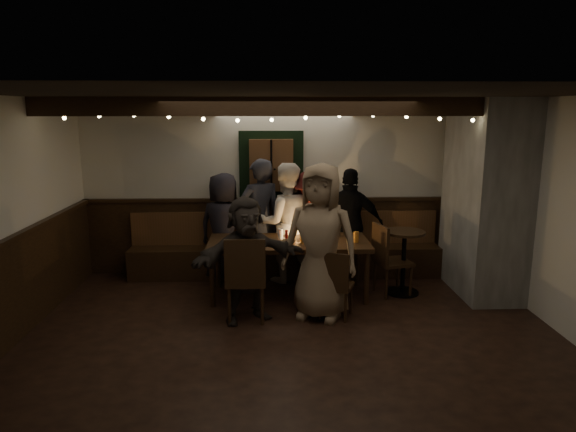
{
  "coord_description": "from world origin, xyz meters",
  "views": [
    {
      "loc": [
        -0.24,
        -5.15,
        2.46
      ],
      "look_at": [
        0.02,
        1.6,
        1.05
      ],
      "focal_mm": 32.0,
      "sensor_mm": 36.0,
      "label": 1
    }
  ],
  "objects_px": {
    "person_f": "(246,259)",
    "person_c": "(286,223)",
    "person_d": "(310,226)",
    "chair_end": "(387,256)",
    "chair_near_left": "(246,275)",
    "high_top": "(404,254)",
    "person_a": "(224,227)",
    "person_e": "(350,224)",
    "chair_near_right": "(335,281)",
    "dining_table": "(288,246)",
    "person_b": "(260,220)",
    "person_g": "(320,242)"
  },
  "relations": [
    {
      "from": "high_top",
      "to": "person_a",
      "type": "relative_size",
      "value": 0.55
    },
    {
      "from": "dining_table",
      "to": "person_f",
      "type": "bearing_deg",
      "value": -123.41
    },
    {
      "from": "high_top",
      "to": "person_a",
      "type": "bearing_deg",
      "value": 164.83
    },
    {
      "from": "chair_near_left",
      "to": "person_a",
      "type": "relative_size",
      "value": 0.65
    },
    {
      "from": "chair_end",
      "to": "person_e",
      "type": "xyz_separation_m",
      "value": [
        -0.38,
        0.74,
        0.27
      ]
    },
    {
      "from": "person_b",
      "to": "chair_near_left",
      "type": "bearing_deg",
      "value": 62.26
    },
    {
      "from": "person_d",
      "to": "person_e",
      "type": "height_order",
      "value": "person_e"
    },
    {
      "from": "person_b",
      "to": "person_a",
      "type": "bearing_deg",
      "value": -17.94
    },
    {
      "from": "person_b",
      "to": "person_c",
      "type": "xyz_separation_m",
      "value": [
        0.37,
        -0.11,
        -0.03
      ]
    },
    {
      "from": "dining_table",
      "to": "high_top",
      "type": "distance_m",
      "value": 1.56
    },
    {
      "from": "person_d",
      "to": "person_e",
      "type": "xyz_separation_m",
      "value": [
        0.59,
        0.05,
        0.02
      ]
    },
    {
      "from": "person_c",
      "to": "person_d",
      "type": "bearing_deg",
      "value": 179.23
    },
    {
      "from": "person_d",
      "to": "person_g",
      "type": "distance_m",
      "value": 1.41
    },
    {
      "from": "chair_near_left",
      "to": "person_e",
      "type": "relative_size",
      "value": 0.63
    },
    {
      "from": "person_d",
      "to": "person_g",
      "type": "xyz_separation_m",
      "value": [
        0.01,
        -1.4,
        0.13
      ]
    },
    {
      "from": "person_e",
      "to": "person_f",
      "type": "xyz_separation_m",
      "value": [
        -1.46,
        -1.51,
        -0.07
      ]
    },
    {
      "from": "person_g",
      "to": "dining_table",
      "type": "bearing_deg",
      "value": 137.04
    },
    {
      "from": "person_a",
      "to": "person_b",
      "type": "distance_m",
      "value": 0.53
    },
    {
      "from": "chair_end",
      "to": "person_a",
      "type": "xyz_separation_m",
      "value": [
        -2.22,
        0.72,
        0.24
      ]
    },
    {
      "from": "person_a",
      "to": "person_c",
      "type": "distance_m",
      "value": 0.9
    },
    {
      "from": "person_d",
      "to": "chair_end",
      "type": "bearing_deg",
      "value": 145.01
    },
    {
      "from": "chair_near_left",
      "to": "person_a",
      "type": "distance_m",
      "value": 1.62
    },
    {
      "from": "chair_near_left",
      "to": "person_c",
      "type": "xyz_separation_m",
      "value": [
        0.52,
        1.49,
        0.28
      ]
    },
    {
      "from": "person_f",
      "to": "person_c",
      "type": "bearing_deg",
      "value": 45.93
    },
    {
      "from": "high_top",
      "to": "person_d",
      "type": "height_order",
      "value": "person_d"
    },
    {
      "from": "chair_end",
      "to": "person_d",
      "type": "distance_m",
      "value": 1.22
    },
    {
      "from": "person_b",
      "to": "person_e",
      "type": "xyz_separation_m",
      "value": [
        1.32,
        -0.02,
        -0.07
      ]
    },
    {
      "from": "chair_near_right",
      "to": "person_a",
      "type": "distance_m",
      "value": 2.1
    },
    {
      "from": "chair_near_right",
      "to": "person_d",
      "type": "bearing_deg",
      "value": 96.7
    },
    {
      "from": "chair_end",
      "to": "person_c",
      "type": "bearing_deg",
      "value": 153.75
    },
    {
      "from": "high_top",
      "to": "person_d",
      "type": "distance_m",
      "value": 1.39
    },
    {
      "from": "chair_near_right",
      "to": "person_c",
      "type": "height_order",
      "value": "person_c"
    },
    {
      "from": "person_e",
      "to": "person_g",
      "type": "bearing_deg",
      "value": 82.96
    },
    {
      "from": "dining_table",
      "to": "chair_near_left",
      "type": "distance_m",
      "value": 1.02
    },
    {
      "from": "chair_end",
      "to": "person_g",
      "type": "distance_m",
      "value": 1.26
    },
    {
      "from": "chair_near_left",
      "to": "person_c",
      "type": "height_order",
      "value": "person_c"
    },
    {
      "from": "chair_end",
      "to": "chair_near_left",
      "type": "bearing_deg",
      "value": -155.55
    },
    {
      "from": "chair_end",
      "to": "person_d",
      "type": "height_order",
      "value": "person_d"
    },
    {
      "from": "high_top",
      "to": "person_d",
      "type": "relative_size",
      "value": 0.54
    },
    {
      "from": "high_top",
      "to": "person_g",
      "type": "xyz_separation_m",
      "value": [
        -1.21,
        -0.76,
        0.38
      ]
    },
    {
      "from": "chair_near_right",
      "to": "person_c",
      "type": "relative_size",
      "value": 0.49
    },
    {
      "from": "chair_end",
      "to": "person_b",
      "type": "bearing_deg",
      "value": 155.78
    },
    {
      "from": "person_a",
      "to": "dining_table",
      "type": "bearing_deg",
      "value": 162.99
    },
    {
      "from": "person_a",
      "to": "person_c",
      "type": "xyz_separation_m",
      "value": [
        0.89,
        -0.07,
        0.07
      ]
    },
    {
      "from": "chair_near_left",
      "to": "person_a",
      "type": "height_order",
      "value": "person_a"
    },
    {
      "from": "person_b",
      "to": "person_c",
      "type": "distance_m",
      "value": 0.39
    },
    {
      "from": "high_top",
      "to": "chair_near_right",
      "type": "bearing_deg",
      "value": -141.01
    },
    {
      "from": "chair_near_left",
      "to": "person_c",
      "type": "distance_m",
      "value": 1.61
    },
    {
      "from": "chair_near_left",
      "to": "high_top",
      "type": "bearing_deg",
      "value": 23.19
    },
    {
      "from": "person_f",
      "to": "person_g",
      "type": "xyz_separation_m",
      "value": [
        0.87,
        0.06,
        0.19
      ]
    }
  ]
}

